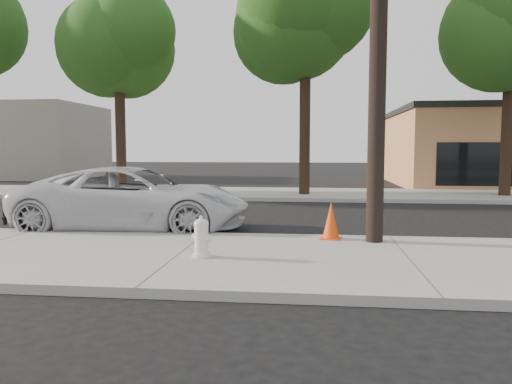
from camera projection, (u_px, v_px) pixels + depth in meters
ground at (223, 225)px, 13.15m from camera, size 120.00×120.00×0.00m
near_sidewalk at (179, 258)px, 8.88m from camera, size 90.00×4.40×0.15m
far_sidewalk at (258, 194)px, 21.55m from camera, size 90.00×5.00×0.15m
curb_near at (205, 236)px, 11.06m from camera, size 90.00×0.12×0.16m
utility_pole at (379, 10)px, 9.65m from camera, size 1.40×0.34×9.00m
tree_b at (122, 51)px, 21.25m from camera, size 4.34×4.20×8.45m
tree_c at (311, 25)px, 19.85m from camera, size 4.96×4.80×9.55m
police_cruiser at (134, 199)px, 12.29m from camera, size 5.76×2.85×1.57m
fire_hydrant at (201, 238)px, 8.60m from camera, size 0.36×0.32×0.67m
traffic_cone at (331, 221)px, 10.31m from camera, size 0.50×0.50×0.77m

